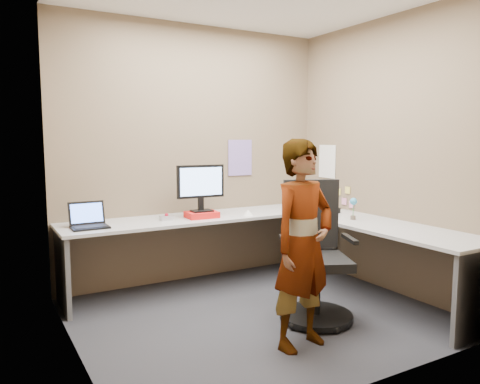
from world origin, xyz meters
TOP-DOWN VIEW (x-y plane):
  - ground at (0.00, 0.00)m, footprint 3.00×3.00m
  - wall_back at (0.00, 1.30)m, footprint 3.00×0.00m
  - wall_right at (1.50, 0.00)m, footprint 0.00×2.70m
  - wall_left at (-1.50, 0.00)m, footprint 0.00×2.70m
  - desk at (0.44, 0.39)m, footprint 2.98×2.58m
  - paper_ream at (-0.12, 0.90)m, footprint 0.32×0.24m
  - monitor at (-0.12, 0.91)m, footprint 0.49×0.15m
  - laptop at (-1.21, 0.94)m, footprint 0.32×0.26m
  - trackball_mouse at (-0.48, 0.94)m, footprint 0.12×0.08m
  - origami at (0.36, 0.78)m, footprint 0.10×0.10m
  - stapler at (1.21, 0.43)m, footprint 0.16×0.08m
  - flower at (1.11, 0.06)m, footprint 0.07×0.07m
  - calendar_purple at (0.55, 1.29)m, footprint 0.30×0.01m
  - calendar_white at (1.49, 0.90)m, footprint 0.01×0.28m
  - sticky_note_a at (1.49, 0.55)m, footprint 0.01×0.07m
  - sticky_note_b at (1.49, 0.60)m, footprint 0.01×0.07m
  - sticky_note_c at (1.49, 0.48)m, footprint 0.01×0.07m
  - sticky_note_d at (1.49, 0.70)m, footprint 0.01×0.07m
  - office_chair at (0.38, -0.28)m, footprint 0.67×0.67m
  - person at (-0.04, -0.65)m, footprint 0.61×0.45m

SIDE VIEW (x-z plane):
  - ground at x=0.00m, z-range 0.00..0.00m
  - office_chair at x=0.38m, z-range -0.10..1.04m
  - desk at x=0.44m, z-range 0.22..0.95m
  - trackball_mouse at x=-0.48m, z-range 0.72..0.79m
  - stapler at x=1.21m, z-range 0.73..0.78m
  - person at x=-0.04m, z-range 0.00..1.52m
  - origami at x=0.36m, z-range 0.73..0.79m
  - paper_ream at x=-0.12m, z-range 0.73..0.79m
  - laptop at x=-1.21m, z-range 0.68..0.90m
  - sticky_note_c at x=1.49m, z-range 0.76..0.84m
  - sticky_note_b at x=1.49m, z-range 0.78..0.86m
  - flower at x=1.11m, z-range 0.77..0.98m
  - sticky_note_d at x=1.49m, z-range 0.88..0.96m
  - sticky_note_a at x=1.49m, z-range 0.91..0.99m
  - monitor at x=-0.12m, z-range 0.83..1.30m
  - calendar_white at x=1.49m, z-range 1.06..1.44m
  - calendar_purple at x=0.55m, z-range 1.10..1.50m
  - wall_back at x=0.00m, z-range -0.15..2.85m
  - wall_right at x=1.50m, z-range 0.00..2.70m
  - wall_left at x=-1.50m, z-range 0.00..2.70m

